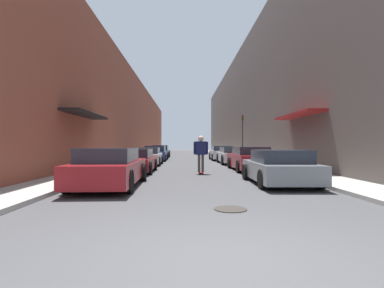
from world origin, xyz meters
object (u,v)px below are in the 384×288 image
at_px(parked_car_left_1, 134,161).
at_px(traffic_light, 242,132).
at_px(parked_car_right_3, 222,153).
at_px(parked_car_left_3, 156,153).
at_px(parked_car_right_2, 233,155).
at_px(parked_car_right_1, 249,159).
at_px(manhole_cover, 230,209).
at_px(parked_car_left_0, 110,168).
at_px(skateboarder, 201,150).
at_px(parked_car_right_0, 279,167).
at_px(parked_car_left_4, 161,152).
at_px(parked_car_left_2, 147,156).

xyz_separation_m(parked_car_left_1, traffic_light, (7.56, 10.79, 1.89)).
bearing_deg(traffic_light, parked_car_right_3, 150.54).
distance_m(parked_car_left_3, parked_car_right_2, 7.67).
bearing_deg(parked_car_right_1, manhole_cover, -104.64).
bearing_deg(parked_car_left_0, manhole_cover, -46.28).
height_order(parked_car_right_3, skateboarder, skateboarder).
bearing_deg(parked_car_left_0, parked_car_right_0, 4.86).
distance_m(parked_car_right_1, skateboarder, 3.28).
relative_size(parked_car_right_3, skateboarder, 2.37).
height_order(parked_car_left_0, parked_car_left_3, parked_car_left_3).
distance_m(parked_car_left_1, parked_car_left_4, 17.22).
bearing_deg(parked_car_right_1, parked_car_right_0, -91.72).
bearing_deg(manhole_cover, parked_car_right_1, 75.36).
xyz_separation_m(parked_car_left_3, parked_car_right_2, (6.02, -4.75, -0.01)).
relative_size(parked_car_left_0, parked_car_left_2, 1.20).
xyz_separation_m(parked_car_left_0, parked_car_right_2, (5.93, 11.63, -0.01)).
distance_m(parked_car_right_3, skateboarder, 12.82).
distance_m(skateboarder, traffic_light, 12.42).
relative_size(parked_car_right_0, parked_car_right_1, 0.87).
height_order(parked_car_left_3, traffic_light, traffic_light).
distance_m(parked_car_right_3, traffic_light, 2.67).
height_order(parked_car_left_0, parked_car_right_2, parked_car_left_0).
xyz_separation_m(parked_car_left_0, parked_car_left_3, (-0.08, 16.38, -0.00)).
relative_size(parked_car_left_3, parked_car_right_2, 1.02).
height_order(parked_car_left_2, parked_car_right_1, parked_car_right_1).
xyz_separation_m(parked_car_right_2, parked_car_right_3, (-0.16, 5.18, 0.02)).
bearing_deg(skateboarder, parked_car_right_3, 78.50).
relative_size(parked_car_left_4, skateboarder, 2.64).
bearing_deg(parked_car_right_2, parked_car_right_0, -90.85).
height_order(parked_car_left_0, parked_car_right_3, parked_car_right_3).
height_order(parked_car_right_3, manhole_cover, parked_car_right_3).
relative_size(parked_car_right_0, parked_car_right_2, 0.88).
distance_m(parked_car_left_1, parked_car_right_0, 7.43).
bearing_deg(parked_car_left_4, traffic_light, -40.26).
height_order(parked_car_left_1, parked_car_right_2, parked_car_right_2).
bearing_deg(parked_car_right_2, parked_car_right_1, -89.99).
xyz_separation_m(parked_car_left_0, traffic_light, (7.47, 15.85, 1.83)).
height_order(parked_car_left_1, traffic_light, traffic_light).
bearing_deg(parked_car_left_0, parked_car_left_2, 90.50).
bearing_deg(parked_car_right_3, parked_car_right_2, -88.27).
relative_size(parked_car_left_0, parked_car_right_3, 1.12).
xyz_separation_m(parked_car_left_2, manhole_cover, (3.52, -14.18, -0.57)).
distance_m(skateboarder, manhole_cover, 7.91).
xyz_separation_m(parked_car_left_3, manhole_cover, (3.51, -19.96, -0.61)).
height_order(parked_car_right_1, manhole_cover, parked_car_right_1).
bearing_deg(parked_car_right_3, parked_car_left_2, -133.40).
bearing_deg(parked_car_right_0, parked_car_right_2, 89.15).
height_order(parked_car_left_2, parked_car_right_2, parked_car_right_2).
height_order(parked_car_right_1, parked_car_right_2, parked_car_right_1).
bearing_deg(parked_car_right_1, parked_car_left_1, -170.86).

